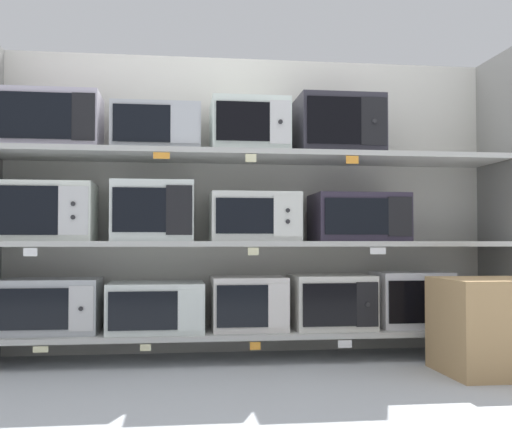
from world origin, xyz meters
TOP-DOWN VIEW (x-y plane):
  - ground at (0.00, -1.00)m, footprint 6.94×6.00m
  - back_panel at (0.00, 0.26)m, footprint 3.14×0.04m
  - upright_right at (1.50, 0.00)m, footprint 0.05×0.48m
  - shelf_0 at (0.00, 0.00)m, footprint 2.94×0.48m
  - microwave_0 at (-1.15, -0.00)m, footprint 0.53×0.36m
  - microwave_1 at (-0.57, -0.00)m, footprint 0.53×0.43m
  - microwave_2 at (-0.04, -0.00)m, footprint 0.42×0.36m
  - microwave_3 at (0.44, -0.00)m, footprint 0.46×0.41m
  - microwave_4 at (0.93, -0.00)m, footprint 0.43×0.34m
  - price_tag_0 at (-1.15, -0.24)m, footprint 0.08×0.00m
  - price_tag_1 at (-0.62, -0.24)m, footprint 0.06×0.00m
  - price_tag_2 at (-0.03, -0.24)m, footprint 0.06×0.00m
  - price_tag_3 at (0.46, -0.24)m, footprint 0.08×0.00m
  - shelf_1 at (0.00, 0.00)m, footprint 2.94×0.48m
  - microwave_5 at (-1.16, -0.00)m, footprint 0.50×0.37m
  - microwave_6 at (-0.59, -0.00)m, footprint 0.45×0.40m
  - microwave_7 at (-0.01, -0.00)m, footprint 0.51×0.38m
  - microwave_8 at (0.61, -0.00)m, footprint 0.54×0.39m
  - price_tag_4 at (-1.20, -0.24)m, footprint 0.07×0.00m
  - price_tag_5 at (-0.05, -0.24)m, footprint 0.06×0.00m
  - price_tag_6 at (0.65, -0.24)m, footprint 0.09×0.00m
  - shelf_2 at (0.00, 0.00)m, footprint 2.94×0.48m
  - microwave_9 at (-1.15, -0.00)m, footprint 0.53×0.35m
  - microwave_10 at (-0.57, -0.00)m, footprint 0.49×0.36m
  - microwave_11 at (-0.04, -0.00)m, footprint 0.44×0.40m
  - microwave_12 at (0.49, -0.00)m, footprint 0.49×0.41m
  - price_tag_7 at (-0.54, -0.24)m, footprint 0.09×0.00m
  - price_tag_8 at (-0.06, -0.24)m, footprint 0.06×0.00m
  - price_tag_9 at (0.51, -0.24)m, footprint 0.07×0.00m
  - shipping_carton at (1.13, -0.57)m, footprint 0.49×0.49m

SIDE VIEW (x-z plane):
  - ground at x=0.00m, z-range -0.02..0.00m
  - price_tag_2 at x=-0.03m, z-range 0.09..0.13m
  - price_tag_3 at x=0.46m, z-range 0.09..0.13m
  - price_tag_1 at x=-0.62m, z-range 0.10..0.13m
  - price_tag_0 at x=-1.15m, z-range 0.10..0.13m
  - shelf_0 at x=0.00m, z-range 0.14..0.17m
  - shipping_carton at x=1.13m, z-range 0.00..0.48m
  - microwave_1 at x=-0.57m, z-range 0.17..0.44m
  - microwave_0 at x=-1.15m, z-range 0.17..0.47m
  - microwave_2 at x=-0.04m, z-range 0.17..0.47m
  - microwave_3 at x=0.44m, z-range 0.17..0.48m
  - microwave_4 at x=0.93m, z-range 0.17..0.49m
  - price_tag_4 at x=-1.20m, z-range 0.60..0.64m
  - price_tag_5 at x=-0.05m, z-range 0.60..0.64m
  - price_tag_6 at x=0.65m, z-range 0.60..0.64m
  - shelf_1 at x=0.00m, z-range 0.64..0.67m
  - microwave_7 at x=-0.01m, z-range 0.67..0.95m
  - microwave_8 at x=0.61m, z-range 0.67..0.95m
  - microwave_5 at x=-1.16m, z-range 0.67..1.00m
  - microwave_6 at x=-0.59m, z-range 0.67..1.01m
  - back_panel at x=0.00m, z-range 0.00..1.81m
  - upright_right at x=1.50m, z-range 0.00..1.81m
  - price_tag_8 at x=-0.06m, z-range 1.10..1.15m
  - price_tag_9 at x=0.51m, z-range 1.10..1.15m
  - price_tag_7 at x=-0.54m, z-range 1.11..1.15m
  - shelf_2 at x=0.00m, z-range 1.15..1.18m
  - microwave_10 at x=-0.57m, z-range 1.18..1.44m
  - microwave_11 at x=-0.04m, z-range 1.18..1.49m
  - microwave_9 at x=-1.15m, z-range 1.18..1.50m
  - microwave_12 at x=0.49m, z-range 1.18..1.52m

